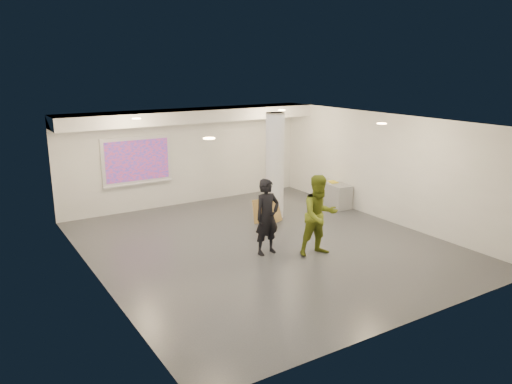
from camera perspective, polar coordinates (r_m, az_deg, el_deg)
floor at (r=12.29m, az=0.99°, el=-6.05°), size 8.00×9.00×0.01m
ceiling at (r=11.58m, az=1.06°, el=7.99°), size 8.00×9.00×0.01m
wall_back at (r=15.73m, az=-7.96°, el=4.05°), size 8.00×0.01×3.00m
wall_front at (r=8.59m, az=17.68°, el=-5.31°), size 8.00×0.01×3.00m
wall_left at (r=10.30m, az=-17.99°, el=-2.07°), size 0.01×9.00×3.00m
wall_right at (r=14.37m, az=14.54°, el=2.74°), size 0.01×9.00×3.00m
soffit_band at (r=15.05m, az=-7.27°, el=8.68°), size 8.00×1.10×0.36m
downlight_nw at (r=12.88m, az=-13.51°, el=8.16°), size 0.22×0.22×0.02m
downlight_ne at (r=14.87m, az=2.94°, el=9.33°), size 0.22×0.22×0.02m
downlight_sw at (r=9.21m, az=-5.38°, el=6.12°), size 0.22×0.22×0.02m
downlight_se at (r=11.83m, az=14.18°, el=7.60°), size 0.22×0.22×0.02m
column at (r=14.12m, az=2.15°, el=2.99°), size 0.52×0.52×3.00m
projection_screen at (r=15.11m, az=-13.43°, el=3.47°), size 2.10×0.13×1.42m
credenza at (r=15.70m, az=8.85°, el=-0.26°), size 0.61×1.28×0.73m
papers_stack at (r=15.75m, az=8.63°, el=1.20°), size 0.36×0.42×0.02m
postit_pad at (r=15.67m, az=8.75°, el=1.15°), size 0.28×0.35×0.03m
cardboard_back at (r=13.92m, az=0.79°, el=-2.13°), size 0.61×0.18×0.66m
cardboard_front at (r=13.90m, az=2.05°, el=-2.33°), size 0.59×0.42×0.59m
woman at (r=11.48m, az=1.28°, el=-2.86°), size 0.68×0.47×1.78m
man at (r=11.49m, az=7.27°, el=-2.68°), size 1.00×0.83×1.88m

